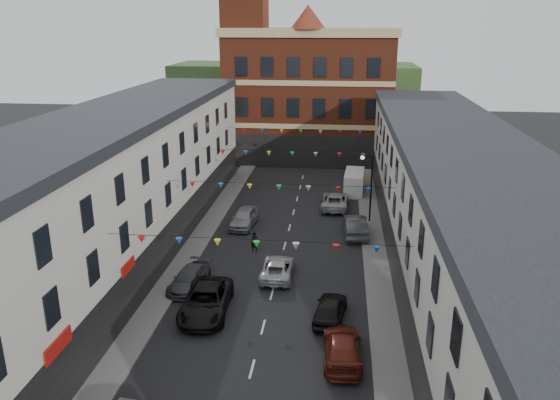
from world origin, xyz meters
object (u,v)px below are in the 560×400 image
at_px(car_right_f, 335,201).
at_px(white_van, 354,182).
at_px(car_left_c, 206,301).
at_px(car_right_d, 330,309).
at_px(street_lamp, 369,179).
at_px(pedestrian, 254,242).
at_px(car_left_e, 244,218).
at_px(car_right_e, 355,226).
at_px(car_right_c, 343,347).
at_px(car_left_d, 189,278).
at_px(moving_car, 277,268).

xyz_separation_m(car_right_f, white_van, (1.86, 5.19, 0.35)).
relative_size(car_left_c, car_right_d, 1.38).
bearing_deg(white_van, car_right_f, -106.16).
height_order(street_lamp, car_right_d, street_lamp).
bearing_deg(white_van, pedestrian, -111.97).
bearing_deg(car_right_d, car_left_e, -55.28).
relative_size(car_left_e, car_right_f, 0.86).
bearing_deg(car_right_f, car_left_c, 72.00).
bearing_deg(street_lamp, car_right_e, -108.91).
xyz_separation_m(car_right_d, white_van, (1.82, 25.55, 0.37)).
height_order(car_left_e, car_right_f, car_left_e).
bearing_deg(white_van, car_right_c, -88.54).
bearing_deg(car_right_e, car_right_f, -78.84).
relative_size(car_left_c, car_right_f, 1.09).
bearing_deg(car_left_c, car_right_c, -28.11).
bearing_deg(car_right_d, car_left_d, -11.29).
relative_size(car_right_f, white_van, 1.08).
bearing_deg(car_left_e, car_right_c, -61.35).
bearing_deg(car_right_d, car_right_f, -82.74).
distance_m(car_right_c, car_right_f, 24.27).
xyz_separation_m(car_right_c, car_right_e, (0.99, 17.56, 0.11)).
bearing_deg(car_right_e, white_van, -94.08).
relative_size(car_left_e, car_right_d, 1.09).
bearing_deg(street_lamp, car_right_c, -95.66).
distance_m(car_left_e, car_right_d, 16.53).
xyz_separation_m(car_left_e, pedestrian, (1.72, -5.31, 0.03)).
height_order(street_lamp, white_van, street_lamp).
relative_size(street_lamp, pedestrian, 3.74).
height_order(car_left_c, car_left_e, car_left_c).
relative_size(car_right_f, moving_car, 1.15).
height_order(car_left_e, car_right_e, car_right_e).
distance_m(car_left_d, moving_car, 5.99).
distance_m(car_right_d, pedestrian, 11.06).
height_order(street_lamp, car_left_e, street_lamp).
distance_m(car_right_c, moving_car, 10.22).
bearing_deg(car_left_e, car_left_d, -93.68).
xyz_separation_m(car_left_e, car_right_c, (8.38, -18.55, -0.08)).
xyz_separation_m(street_lamp, car_left_e, (-10.42, -2.08, -3.13)).
height_order(car_left_c, car_right_e, car_right_e).
bearing_deg(car_right_c, street_lamp, -97.35).
bearing_deg(car_left_c, car_right_f, 67.48).
height_order(car_left_e, white_van, white_van).
xyz_separation_m(car_right_c, moving_car, (-4.44, 9.21, -0.06)).
bearing_deg(pedestrian, moving_car, -51.92).
bearing_deg(moving_car, car_right_c, 115.44).
distance_m(car_right_d, white_van, 25.62).
relative_size(car_left_e, moving_car, 0.99).
distance_m(car_left_c, car_right_e, 16.46).
xyz_separation_m(car_left_c, moving_car, (3.67, 5.36, -0.16)).
distance_m(street_lamp, car_right_d, 17.26).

